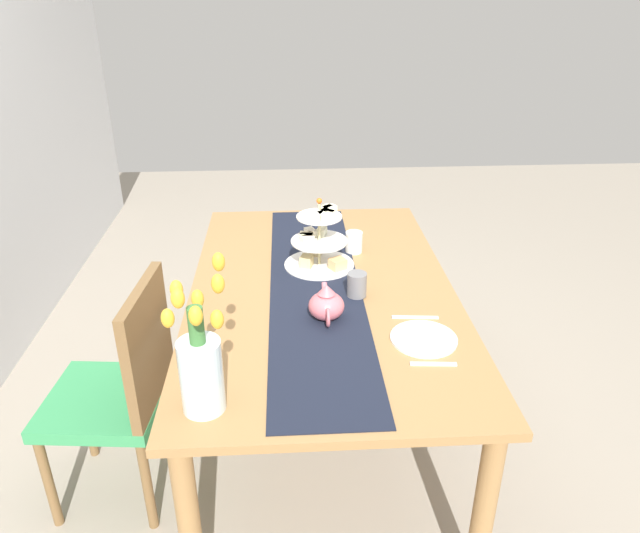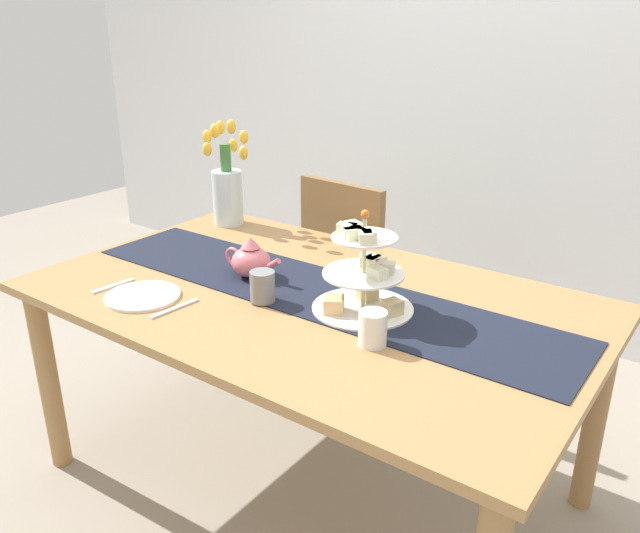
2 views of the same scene
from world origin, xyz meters
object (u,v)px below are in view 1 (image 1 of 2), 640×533
knife_left (415,317)px  mug_grey (357,284)px  tiered_cake_stand (319,242)px  fork_left (433,364)px  dining_table (322,307)px  dinner_plate_left (424,339)px  tulip_vase (201,363)px  teapot (326,305)px  chair_left (122,386)px  mug_white_text (354,242)px

knife_left → mug_grey: bearing=47.9°
tiered_cake_stand → fork_left: bearing=-156.5°
fork_left → dining_table: bearing=30.9°
tiered_cake_stand → dinner_plate_left: tiered_cake_stand is taller
tiered_cake_stand → tulip_vase: bearing=157.0°
teapot → fork_left: 0.45m
knife_left → mug_grey: mug_grey is taller
dining_table → chair_left: 0.82m
chair_left → fork_left: chair_left is taller
mug_white_text → mug_grey: bearing=175.2°
fork_left → mug_grey: 0.51m
tiered_cake_stand → mug_white_text: size_ratio=3.20×
fork_left → knife_left: 0.29m
tulip_vase → dinner_plate_left: tulip_vase is taller
teapot → tulip_vase: (-0.47, 0.38, 0.09)m
chair_left → teapot: 0.80m
fork_left → knife_left: size_ratio=0.88×
knife_left → fork_left: bearing=180.0°
tulip_vase → mug_grey: tulip_vase is taller
chair_left → teapot: bearing=-85.4°
dining_table → teapot: 0.28m
chair_left → knife_left: size_ratio=5.35×
tulip_vase → chair_left: bearing=41.8°
chair_left → mug_grey: chair_left is taller
mug_white_text → teapot: bearing=164.0°
mug_grey → dinner_plate_left: bearing=-148.8°
teapot → dinner_plate_left: teapot is taller
teapot → dinner_plate_left: (-0.16, -0.32, -0.05)m
chair_left → tulip_vase: 0.67m
tulip_vase → knife_left: bearing=-57.2°
chair_left → mug_grey: size_ratio=9.58×
tiered_cake_stand → dinner_plate_left: (-0.60, -0.32, -0.11)m
dining_table → knife_left: size_ratio=10.28×
tiered_cake_stand → tulip_vase: (-0.91, 0.39, 0.04)m
mug_white_text → fork_left: bearing=-169.7°
chair_left → tulip_vase: tulip_vase is taller
chair_left → fork_left: 1.12m
dining_table → mug_white_text: bearing=-26.0°
dining_table → dinner_plate_left: bearing=-140.7°
dining_table → tulip_vase: (-0.71, 0.38, 0.24)m
mug_white_text → dining_table: bearing=154.0°
tiered_cake_stand → mug_grey: size_ratio=3.20×
dinner_plate_left → mug_white_text: mug_white_text is taller
mug_grey → mug_white_text: size_ratio=1.00×
dinner_plate_left → mug_white_text: 0.75m
chair_left → dinner_plate_left: (-0.10, -1.07, 0.23)m
dinner_plate_left → fork_left: 0.15m
fork_left → mug_white_text: (0.88, 0.16, 0.04)m
tulip_vase → tiered_cake_stand: bearing=-23.0°
teapot → dinner_plate_left: size_ratio=1.04×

